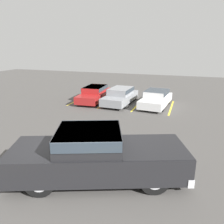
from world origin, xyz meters
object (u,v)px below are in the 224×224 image
(pickup_truck, at_px, (98,154))
(parked_sedan_c, at_px, (156,98))
(parked_sedan_b, at_px, (120,95))
(parked_sedan_a, at_px, (95,93))
(wheel_stop_curb, at_px, (116,95))

(pickup_truck, height_order, parked_sedan_c, pickup_truck)
(parked_sedan_b, height_order, parked_sedan_c, parked_sedan_b)
(parked_sedan_a, xyz_separation_m, wheel_stop_curb, (1.04, 2.54, -0.59))
(parked_sedan_c, bearing_deg, pickup_truck, 2.75)
(parked_sedan_c, xyz_separation_m, wheel_stop_curb, (-4.15, 2.62, -0.59))
(parked_sedan_c, bearing_deg, parked_sedan_a, -85.59)
(wheel_stop_curb, bearing_deg, parked_sedan_c, -32.25)
(parked_sedan_a, xyz_separation_m, parked_sedan_c, (5.19, -0.08, 0.00))
(pickup_truck, distance_m, parked_sedan_b, 10.55)
(parked_sedan_c, bearing_deg, wheel_stop_curb, -116.99)
(parked_sedan_b, bearing_deg, parked_sedan_c, 95.91)
(parked_sedan_a, relative_size, parked_sedan_b, 1.09)
(pickup_truck, xyz_separation_m, parked_sedan_b, (-2.38, 10.28, -0.24))
(parked_sedan_b, bearing_deg, parked_sedan_a, -93.02)
(parked_sedan_a, distance_m, parked_sedan_b, 2.37)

